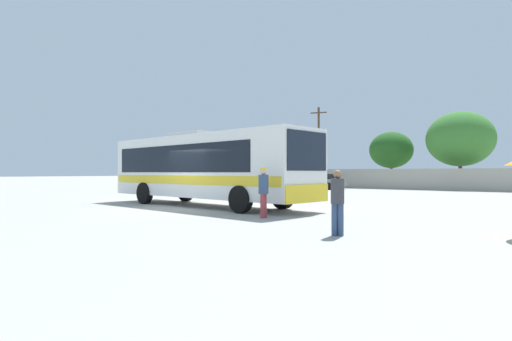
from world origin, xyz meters
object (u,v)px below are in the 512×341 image
(utility_pole_near, at_px, (319,145))
(passenger_waiting_on_apron, at_px, (337,199))
(attendant_by_bus_door, at_px, (263,189))
(parked_car_second_grey, at_px, (320,181))
(roadside_tree_midleft, at_px, (391,150))
(roadside_tree_midright, at_px, (460,139))
(parked_car_leftmost_black, at_px, (269,180))
(roadside_tree_left, at_px, (302,143))
(coach_bus_white_yellow, at_px, (204,166))

(utility_pole_near, bearing_deg, passenger_waiting_on_apron, -60.39)
(attendant_by_bus_door, relative_size, parked_car_second_grey, 0.38)
(passenger_waiting_on_apron, relative_size, parked_car_second_grey, 0.35)
(passenger_waiting_on_apron, relative_size, roadside_tree_midleft, 0.27)
(passenger_waiting_on_apron, height_order, roadside_tree_midright, roadside_tree_midright)
(parked_car_leftmost_black, bearing_deg, attendant_by_bus_door, -54.75)
(parked_car_leftmost_black, height_order, roadside_tree_midleft, roadside_tree_midleft)
(utility_pole_near, relative_size, roadside_tree_left, 1.29)
(attendant_by_bus_door, height_order, parked_car_second_grey, attendant_by_bus_door)
(roadside_tree_left, bearing_deg, roadside_tree_midleft, 12.12)
(attendant_by_bus_door, bearing_deg, parked_car_second_grey, 114.38)
(parked_car_second_grey, xyz_separation_m, roadside_tree_left, (-6.34, 7.36, 4.19))
(parked_car_second_grey, distance_m, roadside_tree_midleft, 10.46)
(utility_pole_near, relative_size, roadside_tree_midleft, 1.51)
(parked_car_second_grey, distance_m, utility_pole_near, 8.67)
(coach_bus_white_yellow, xyz_separation_m, passenger_waiting_on_apron, (8.93, -4.46, -0.93))
(parked_car_second_grey, bearing_deg, roadside_tree_left, 130.74)
(roadside_tree_left, relative_size, roadside_tree_midleft, 1.16)
(parked_car_second_grey, relative_size, roadside_tree_midleft, 0.78)
(utility_pole_near, bearing_deg, attendant_by_bus_door, -64.34)
(parked_car_second_grey, xyz_separation_m, roadside_tree_midright, (10.16, 8.12, 3.88))
(roadside_tree_midleft, bearing_deg, utility_pole_near, -159.56)
(attendant_by_bus_door, xyz_separation_m, parked_car_leftmost_black, (-16.02, 22.67, -0.15))
(passenger_waiting_on_apron, xyz_separation_m, parked_car_second_grey, (-13.93, 24.54, -0.15))
(coach_bus_white_yellow, relative_size, parked_car_leftmost_black, 2.52)
(passenger_waiting_on_apron, relative_size, roadside_tree_midright, 0.22)
(utility_pole_near, bearing_deg, roadside_tree_midright, 5.51)
(parked_car_leftmost_black, bearing_deg, utility_pole_near, 73.39)
(attendant_by_bus_door, relative_size, parked_car_leftmost_black, 0.36)
(roadside_tree_midright, bearing_deg, coach_bus_white_yellow, -100.36)
(passenger_waiting_on_apron, bearing_deg, roadside_tree_midleft, 107.43)
(parked_car_leftmost_black, xyz_separation_m, utility_pole_near, (1.96, 6.59, 3.74))
(utility_pole_near, bearing_deg, roadside_tree_midleft, 20.44)
(parked_car_second_grey, xyz_separation_m, utility_pole_near, (-3.86, 6.77, 3.80))
(parked_car_leftmost_black, bearing_deg, parked_car_second_grey, -1.78)
(utility_pole_near, height_order, roadside_tree_midright, utility_pole_near)
(coach_bus_white_yellow, distance_m, parked_car_second_grey, 20.72)
(parked_car_second_grey, relative_size, roadside_tree_left, 0.67)
(parked_car_second_grey, bearing_deg, attendant_by_bus_door, -65.62)
(coach_bus_white_yellow, xyz_separation_m, roadside_tree_midleft, (-1.74, 29.51, 2.06))
(parked_car_leftmost_black, height_order, parked_car_second_grey, parked_car_leftmost_black)
(attendant_by_bus_door, relative_size, roadside_tree_left, 0.25)
(attendant_by_bus_door, height_order, passenger_waiting_on_apron, attendant_by_bus_door)
(utility_pole_near, xyz_separation_m, roadside_tree_midright, (14.02, 1.35, 0.08))
(coach_bus_white_yellow, distance_m, passenger_waiting_on_apron, 10.03)
(parked_car_leftmost_black, bearing_deg, roadside_tree_midright, 26.41)
(coach_bus_white_yellow, relative_size, attendant_by_bus_door, 6.92)
(coach_bus_white_yellow, relative_size, roadside_tree_left, 1.74)
(roadside_tree_midleft, bearing_deg, attendant_by_bus_door, -77.76)
(roadside_tree_midright, bearing_deg, roadside_tree_left, -177.37)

